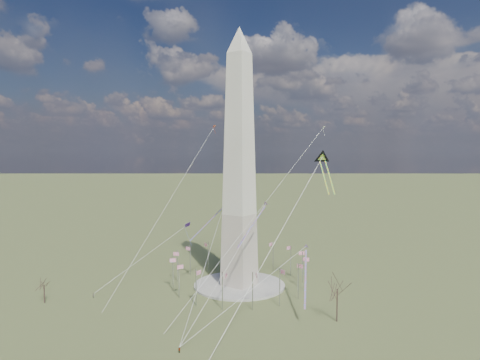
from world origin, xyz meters
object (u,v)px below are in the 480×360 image
Objects in this scene: tree_near at (337,287)px; kite_delta_black at (323,160)px; person_west at (94,296)px; washington_monument at (239,165)px.

tree_near is 0.90× the size of kite_delta_black.
person_west is at bearing 4.19° from kite_delta_black.
tree_near is at bearing -13.71° from washington_monument.
tree_near reaches higher than person_west.
kite_delta_black reaches higher than person_west.
washington_monument is 6.41× the size of tree_near.
person_west is at bearing -130.33° from washington_monument.
tree_near is 87.16m from person_west.
person_west is 0.10× the size of kite_delta_black.
washington_monument reaches higher than kite_delta_black.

